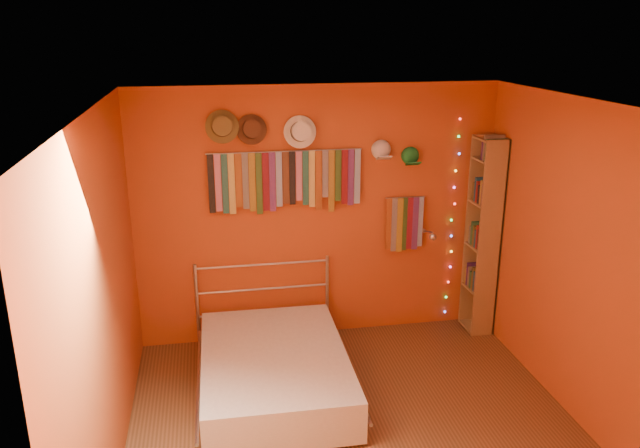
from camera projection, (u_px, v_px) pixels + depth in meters
ground at (359, 437)px, 4.77m from camera, size 3.50×3.50×0.00m
back_wall at (318, 215)px, 6.03m from camera, size 3.50×0.02×2.50m
right_wall at (588, 270)px, 4.69m from camera, size 0.02×3.50×2.50m
left_wall at (104, 306)px, 4.09m from camera, size 0.02×3.50×2.50m
ceiling at (366, 108)px, 4.01m from camera, size 3.50×3.50×0.02m
tie_rack at (285, 179)px, 5.79m from camera, size 1.45×0.03×0.60m
small_tie_rack at (405, 223)px, 6.15m from camera, size 0.40×0.03×0.56m
fedora_olive at (222, 126)px, 5.51m from camera, size 0.30×0.16×0.30m
fedora_brown at (252, 129)px, 5.57m from camera, size 0.27×0.15×0.27m
fedora_white at (301, 132)px, 5.65m from camera, size 0.30×0.16×0.30m
cap_white at (381, 150)px, 5.89m from camera, size 0.18×0.23×0.18m
cap_green at (410, 156)px, 5.96m from camera, size 0.18×0.22×0.18m
fairy_lights at (453, 220)px, 6.26m from camera, size 0.06×0.02×2.05m
reading_lamp at (431, 236)px, 6.05m from camera, size 0.07×0.31×0.09m
bookshelf at (486, 235)px, 6.18m from camera, size 0.25×0.34×2.00m
bed at (274, 370)px, 5.31m from camera, size 1.32×1.80×0.86m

